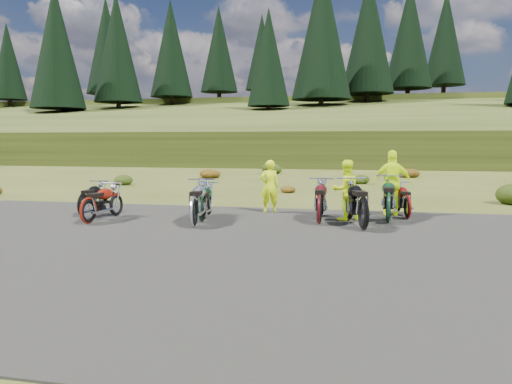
% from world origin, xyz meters
% --- Properties ---
extents(ground, '(300.00, 300.00, 0.00)m').
position_xyz_m(ground, '(0.00, 0.00, 0.00)').
color(ground, '#3C4617').
rests_on(ground, ground).
extents(gravel_pad, '(20.00, 12.00, 0.04)m').
position_xyz_m(gravel_pad, '(0.00, -2.00, 0.00)').
color(gravel_pad, black).
rests_on(gravel_pad, ground).
extents(hill_slope, '(300.00, 45.97, 9.37)m').
position_xyz_m(hill_slope, '(0.00, 50.00, 0.00)').
color(hill_slope, '#2A3612').
rests_on(hill_slope, ground).
extents(hill_plateau, '(300.00, 90.00, 9.17)m').
position_xyz_m(hill_plateau, '(0.00, 110.00, 0.00)').
color(hill_plateau, '#2A3612').
rests_on(hill_plateau, ground).
extents(conifer_13, '(5.72, 5.72, 15.00)m').
position_xyz_m(conifer_13, '(-57.00, 64.00, 15.86)').
color(conifer_13, black).
rests_on(conifer_13, ground).
extents(conifer_14, '(5.28, 5.28, 14.00)m').
position_xyz_m(conifer_14, '(-51.00, 70.00, 16.55)').
color(conifer_14, black).
rests_on(conifer_14, ground).
extents(conifer_15, '(7.92, 7.92, 20.00)m').
position_xyz_m(conifer_15, '(-45.00, 76.00, 20.16)').
color(conifer_15, black).
rests_on(conifer_15, ground).
extents(conifer_16, '(7.48, 7.48, 19.00)m').
position_xyz_m(conifer_16, '(-39.00, 51.00, 15.28)').
color(conifer_16, black).
rests_on(conifer_16, ground).
extents(conifer_17, '(7.04, 7.04, 18.00)m').
position_xyz_m(conifer_17, '(-33.00, 57.00, 15.97)').
color(conifer_17, black).
rests_on(conifer_17, ground).
extents(conifer_18, '(6.60, 6.60, 17.00)m').
position_xyz_m(conifer_18, '(-27.00, 63.00, 16.66)').
color(conifer_18, black).
rests_on(conifer_18, ground).
extents(conifer_19, '(6.16, 6.16, 16.00)m').
position_xyz_m(conifer_19, '(-21.00, 69.00, 17.36)').
color(conifer_19, black).
rests_on(conifer_19, ground).
extents(conifer_20, '(5.72, 5.72, 15.00)m').
position_xyz_m(conifer_20, '(-15.00, 75.00, 17.65)').
color(conifer_20, black).
rests_on(conifer_20, ground).
extents(conifer_21, '(5.28, 5.28, 14.00)m').
position_xyz_m(conifer_21, '(-9.00, 50.00, 12.56)').
color(conifer_21, black).
rests_on(conifer_21, ground).
extents(conifer_22, '(7.92, 7.92, 20.00)m').
position_xyz_m(conifer_22, '(-3.00, 56.00, 16.77)').
color(conifer_22, black).
rests_on(conifer_22, ground).
extents(conifer_23, '(7.48, 7.48, 19.00)m').
position_xyz_m(conifer_23, '(3.00, 62.00, 17.47)').
color(conifer_23, black).
rests_on(conifer_23, ground).
extents(conifer_24, '(7.04, 7.04, 18.00)m').
position_xyz_m(conifer_24, '(9.00, 68.00, 18.16)').
color(conifer_24, black).
rests_on(conifer_24, ground).
extents(conifer_25, '(6.60, 6.60, 17.00)m').
position_xyz_m(conifer_25, '(15.00, 74.00, 18.66)').
color(conifer_25, black).
rests_on(conifer_25, ground).
extents(shrub_1, '(1.03, 1.03, 0.61)m').
position_xyz_m(shrub_1, '(-9.10, 11.30, 0.31)').
color(shrub_1, black).
rests_on(shrub_1, ground).
extents(shrub_2, '(1.30, 1.30, 0.77)m').
position_xyz_m(shrub_2, '(-6.20, 16.60, 0.38)').
color(shrub_2, '#5F2C0B').
rests_on(shrub_2, ground).
extents(shrub_3, '(1.56, 1.56, 0.92)m').
position_xyz_m(shrub_3, '(-3.30, 21.90, 0.46)').
color(shrub_3, black).
rests_on(shrub_3, ground).
extents(shrub_4, '(0.77, 0.77, 0.45)m').
position_xyz_m(shrub_4, '(-0.40, 9.20, 0.23)').
color(shrub_4, '#5F2C0B').
rests_on(shrub_4, ground).
extents(shrub_5, '(1.03, 1.03, 0.61)m').
position_xyz_m(shrub_5, '(2.50, 14.50, 0.31)').
color(shrub_5, black).
rests_on(shrub_5, ground).
extents(shrub_6, '(1.30, 1.30, 0.77)m').
position_xyz_m(shrub_6, '(5.40, 19.80, 0.38)').
color(shrub_6, '#5F2C0B').
rests_on(shrub_6, ground).
extents(motorcycle_0, '(0.77, 1.91, 0.98)m').
position_xyz_m(motorcycle_0, '(-4.99, 1.00, 0.00)').
color(motorcycle_0, black).
rests_on(motorcycle_0, ground).
extents(motorcycle_1, '(0.81, 2.00, 1.02)m').
position_xyz_m(motorcycle_1, '(-4.17, -0.10, 0.00)').
color(motorcycle_1, maroon).
rests_on(motorcycle_1, ground).
extents(motorcycle_2, '(0.96, 2.02, 1.02)m').
position_xyz_m(motorcycle_2, '(-1.34, 0.77, 0.00)').
color(motorcycle_2, black).
rests_on(motorcycle_2, ground).
extents(motorcycle_3, '(1.08, 2.30, 1.16)m').
position_xyz_m(motorcycle_3, '(-1.30, -0.01, 0.00)').
color(motorcycle_3, silver).
rests_on(motorcycle_3, ground).
extents(motorcycle_4, '(0.83, 2.22, 1.15)m').
position_xyz_m(motorcycle_4, '(1.74, 1.12, 0.00)').
color(motorcycle_4, '#470B0F').
rests_on(motorcycle_4, ground).
extents(motorcycle_5, '(1.34, 2.46, 1.23)m').
position_xyz_m(motorcycle_5, '(2.86, 0.42, 0.00)').
color(motorcycle_5, black).
rests_on(motorcycle_5, ground).
extents(motorcycle_6, '(0.89, 1.94, 0.98)m').
position_xyz_m(motorcycle_6, '(4.06, 2.55, 0.00)').
color(motorcycle_6, maroon).
rests_on(motorcycle_6, ground).
extents(motorcycle_7, '(0.85, 2.34, 1.21)m').
position_xyz_m(motorcycle_7, '(3.50, 1.70, 0.00)').
color(motorcycle_7, '#0D311B').
rests_on(motorcycle_7, ground).
extents(person_middle, '(0.68, 0.56, 1.59)m').
position_xyz_m(person_middle, '(0.06, 3.00, 0.80)').
color(person_middle, '#CDEE0C').
rests_on(person_middle, ground).
extents(person_right_a, '(1.01, 0.95, 1.65)m').
position_xyz_m(person_right_a, '(2.37, 2.01, 0.82)').
color(person_right_a, '#CDEE0C').
rests_on(person_right_a, ground).
extents(person_right_b, '(1.11, 0.47, 1.90)m').
position_xyz_m(person_right_b, '(3.66, 3.18, 0.95)').
color(person_right_b, '#CDEE0C').
rests_on(person_right_b, ground).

